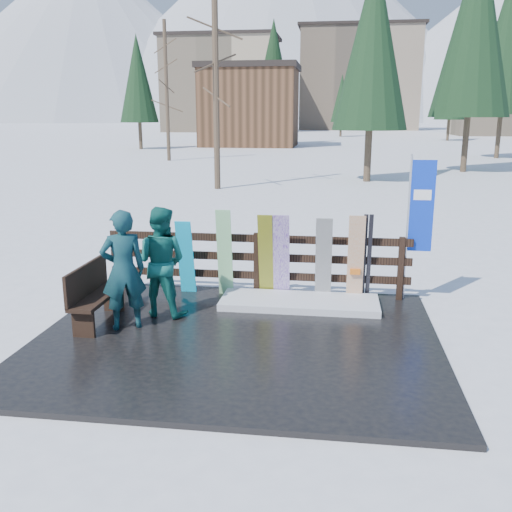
# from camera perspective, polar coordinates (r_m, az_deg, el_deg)

# --- Properties ---
(ground) EXTENTS (700.00, 700.00, 0.00)m
(ground) POSITION_cam_1_polar(r_m,az_deg,el_deg) (8.68, -1.94, -8.62)
(ground) COLOR white
(ground) RESTS_ON ground
(deck) EXTENTS (6.00, 5.00, 0.08)m
(deck) POSITION_cam_1_polar(r_m,az_deg,el_deg) (8.66, -1.94, -8.38)
(deck) COLOR black
(deck) RESTS_ON ground
(fence) EXTENTS (5.60, 0.10, 1.15)m
(fence) POSITION_cam_1_polar(r_m,az_deg,el_deg) (10.51, 0.06, -0.32)
(fence) COLOR black
(fence) RESTS_ON deck
(snow_patch) EXTENTS (2.74, 1.00, 0.12)m
(snow_patch) POSITION_cam_1_polar(r_m,az_deg,el_deg) (10.03, 4.36, -4.64)
(snow_patch) COLOR white
(snow_patch) RESTS_ON deck
(bench) EXTENTS (0.41, 1.50, 0.97)m
(bench) POSITION_cam_1_polar(r_m,az_deg,el_deg) (9.41, -15.91, -3.50)
(bench) COLOR black
(bench) RESTS_ON deck
(snowboard_0) EXTENTS (0.29, 0.35, 1.41)m
(snowboard_0) POSITION_cam_1_polar(r_m,az_deg,el_deg) (10.54, -7.04, -0.14)
(snowboard_0) COLOR #0CC3F8
(snowboard_0) RESTS_ON deck
(snowboard_1) EXTENTS (0.27, 0.28, 1.62)m
(snowboard_1) POSITION_cam_1_polar(r_m,az_deg,el_deg) (10.35, -3.15, 0.30)
(snowboard_1) COLOR white
(snowboard_1) RESTS_ON deck
(snowboard_2) EXTENTS (0.26, 0.41, 1.56)m
(snowboard_2) POSITION_cam_1_polar(r_m,az_deg,el_deg) (10.24, 0.99, 0.00)
(snowboard_2) COLOR yellow
(snowboard_2) RESTS_ON deck
(snowboard_3) EXTENTS (0.29, 0.38, 1.56)m
(snowboard_3) POSITION_cam_1_polar(r_m,az_deg,el_deg) (10.22, 2.53, -0.05)
(snowboard_3) COLOR silver
(snowboard_3) RESTS_ON deck
(snowboard_4) EXTENTS (0.29, 0.31, 1.52)m
(snowboard_4) POSITION_cam_1_polar(r_m,az_deg,el_deg) (10.18, 6.77, -0.31)
(snowboard_4) COLOR black
(snowboard_4) RESTS_ON deck
(snowboard_5) EXTENTS (0.29, 0.25, 1.57)m
(snowboard_5) POSITION_cam_1_polar(r_m,az_deg,el_deg) (10.18, 9.94, -0.27)
(snowboard_5) COLOR silver
(snowboard_5) RESTS_ON deck
(ski_pair_a) EXTENTS (0.16, 0.31, 1.53)m
(ski_pair_a) POSITION_cam_1_polar(r_m,az_deg,el_deg) (10.30, 1.73, -0.01)
(ski_pair_a) COLOR #A52714
(ski_pair_a) RESTS_ON deck
(ski_pair_b) EXTENTS (0.17, 0.29, 1.59)m
(ski_pair_b) POSITION_cam_1_polar(r_m,az_deg,el_deg) (10.26, 11.00, -0.15)
(ski_pair_b) COLOR black
(ski_pair_b) RESTS_ON deck
(rental_flag) EXTENTS (0.45, 0.04, 2.60)m
(rental_flag) POSITION_cam_1_polar(r_m,az_deg,el_deg) (10.38, 15.92, 4.30)
(rental_flag) COLOR silver
(rental_flag) RESTS_ON deck
(person_front) EXTENTS (0.81, 0.72, 1.87)m
(person_front) POSITION_cam_1_polar(r_m,az_deg,el_deg) (8.96, -13.13, -1.37)
(person_front) COLOR #16584E
(person_front) RESTS_ON deck
(person_back) EXTENTS (0.98, 0.82, 1.82)m
(person_back) POSITION_cam_1_polar(r_m,az_deg,el_deg) (9.47, -9.51, -0.55)
(person_back) COLOR #136058
(person_back) RESTS_ON deck
(resort_buildings) EXTENTS (73.00, 87.60, 22.60)m
(resort_buildings) POSITION_cam_1_polar(r_m,az_deg,el_deg) (123.47, 8.05, 16.81)
(resort_buildings) COLOR tan
(resort_buildings) RESTS_ON ground
(trees) EXTENTS (42.02, 68.76, 13.48)m
(trees) POSITION_cam_1_polar(r_m,az_deg,el_deg) (55.60, 11.00, 16.49)
(trees) COLOR #382B1E
(trees) RESTS_ON ground
(mountains) EXTENTS (520.00, 260.00, 120.00)m
(mountains) POSITION_cam_1_polar(r_m,az_deg,el_deg) (339.76, 6.25, 21.78)
(mountains) COLOR white
(mountains) RESTS_ON ground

